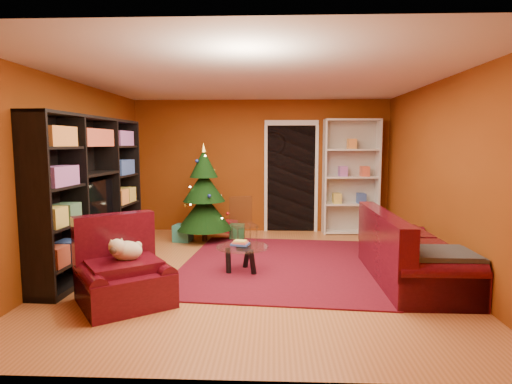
{
  "coord_description": "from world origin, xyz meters",
  "views": [
    {
      "loc": [
        0.25,
        -5.73,
        1.75
      ],
      "look_at": [
        0.0,
        0.4,
        1.05
      ],
      "focal_mm": 30.0,
      "sensor_mm": 36.0,
      "label": 1
    }
  ],
  "objects_px": {
    "white_bookshelf": "(351,177)",
    "coffee_table": "(243,259)",
    "gift_box_teal": "(183,233)",
    "gift_box_green": "(237,232)",
    "sofa": "(413,247)",
    "rug": "(280,264)",
    "christmas_tree": "(204,194)",
    "gift_box_red": "(230,226)",
    "media_unit": "(91,194)",
    "armchair": "(124,269)",
    "dog": "(127,251)",
    "acrylic_chair": "(244,226)"
  },
  "relations": [
    {
      "from": "white_bookshelf",
      "to": "coffee_table",
      "type": "xyz_separation_m",
      "value": [
        -1.91,
        -2.65,
        -0.92
      ]
    },
    {
      "from": "gift_box_teal",
      "to": "gift_box_green",
      "type": "height_order",
      "value": "gift_box_teal"
    },
    {
      "from": "gift_box_green",
      "to": "white_bookshelf",
      "type": "distance_m",
      "value": 2.44
    },
    {
      "from": "gift_box_green",
      "to": "white_bookshelf",
      "type": "height_order",
      "value": "white_bookshelf"
    },
    {
      "from": "coffee_table",
      "to": "sofa",
      "type": "bearing_deg",
      "value": -7.36
    },
    {
      "from": "rug",
      "to": "christmas_tree",
      "type": "bearing_deg",
      "value": 131.85
    },
    {
      "from": "gift_box_red",
      "to": "white_bookshelf",
      "type": "height_order",
      "value": "white_bookshelf"
    },
    {
      "from": "media_unit",
      "to": "gift_box_teal",
      "type": "distance_m",
      "value": 2.12
    },
    {
      "from": "gift_box_green",
      "to": "armchair",
      "type": "distance_m",
      "value": 3.4
    },
    {
      "from": "gift_box_teal",
      "to": "white_bookshelf",
      "type": "distance_m",
      "value": 3.36
    },
    {
      "from": "rug",
      "to": "gift_box_red",
      "type": "xyz_separation_m",
      "value": [
        -0.96,
        2.25,
        0.11
      ]
    },
    {
      "from": "christmas_tree",
      "to": "dog",
      "type": "xyz_separation_m",
      "value": [
        -0.37,
        -2.99,
        -0.29
      ]
    },
    {
      "from": "rug",
      "to": "coffee_table",
      "type": "height_order",
      "value": "coffee_table"
    },
    {
      "from": "rug",
      "to": "media_unit",
      "type": "distance_m",
      "value": 2.84
    },
    {
      "from": "acrylic_chair",
      "to": "dog",
      "type": "bearing_deg",
      "value": -136.6
    },
    {
      "from": "acrylic_chair",
      "to": "coffee_table",
      "type": "bearing_deg",
      "value": -109.09
    },
    {
      "from": "media_unit",
      "to": "gift_box_red",
      "type": "bearing_deg",
      "value": 58.38
    },
    {
      "from": "gift_box_red",
      "to": "coffee_table",
      "type": "bearing_deg",
      "value": -80.41
    },
    {
      "from": "white_bookshelf",
      "to": "sofa",
      "type": "xyz_separation_m",
      "value": [
        0.27,
        -2.93,
        -0.65
      ]
    },
    {
      "from": "gift_box_green",
      "to": "sofa",
      "type": "bearing_deg",
      "value": -44.0
    },
    {
      "from": "rug",
      "to": "dog",
      "type": "relative_size",
      "value": 8.06
    },
    {
      "from": "white_bookshelf",
      "to": "coffee_table",
      "type": "relative_size",
      "value": 3.17
    },
    {
      "from": "christmas_tree",
      "to": "armchair",
      "type": "relative_size",
      "value": 1.8
    },
    {
      "from": "coffee_table",
      "to": "gift_box_green",
      "type": "bearing_deg",
      "value": 96.91
    },
    {
      "from": "acrylic_chair",
      "to": "sofa",
      "type": "bearing_deg",
      "value": -57.94
    },
    {
      "from": "acrylic_chair",
      "to": "gift_box_teal",
      "type": "bearing_deg",
      "value": 134.76
    },
    {
      "from": "gift_box_green",
      "to": "coffee_table",
      "type": "height_order",
      "value": "coffee_table"
    },
    {
      "from": "gift_box_green",
      "to": "sofa",
      "type": "height_order",
      "value": "sofa"
    },
    {
      "from": "gift_box_teal",
      "to": "acrylic_chair",
      "type": "height_order",
      "value": "acrylic_chair"
    },
    {
      "from": "gift_box_teal",
      "to": "armchair",
      "type": "bearing_deg",
      "value": -89.97
    },
    {
      "from": "christmas_tree",
      "to": "armchair",
      "type": "xyz_separation_m",
      "value": [
        -0.38,
        -3.06,
        -0.47
      ]
    },
    {
      "from": "white_bookshelf",
      "to": "acrylic_chair",
      "type": "distance_m",
      "value": 2.48
    },
    {
      "from": "armchair",
      "to": "gift_box_teal",
      "type": "bearing_deg",
      "value": 54.64
    },
    {
      "from": "christmas_tree",
      "to": "media_unit",
      "type": "bearing_deg",
      "value": -126.71
    },
    {
      "from": "media_unit",
      "to": "armchair",
      "type": "distance_m",
      "value": 1.74
    },
    {
      "from": "gift_box_red",
      "to": "white_bookshelf",
      "type": "bearing_deg",
      "value": 0.52
    },
    {
      "from": "media_unit",
      "to": "dog",
      "type": "xyz_separation_m",
      "value": [
        0.92,
        -1.26,
        -0.48
      ]
    },
    {
      "from": "gift_box_green",
      "to": "dog",
      "type": "xyz_separation_m",
      "value": [
        -0.94,
        -3.18,
        0.44
      ]
    },
    {
      "from": "rug",
      "to": "dog",
      "type": "xyz_separation_m",
      "value": [
        -1.71,
        -1.49,
        0.56
      ]
    },
    {
      "from": "white_bookshelf",
      "to": "armchair",
      "type": "bearing_deg",
      "value": -131.37
    },
    {
      "from": "christmas_tree",
      "to": "white_bookshelf",
      "type": "distance_m",
      "value": 2.85
    },
    {
      "from": "sofa",
      "to": "rug",
      "type": "bearing_deg",
      "value": 68.61
    },
    {
      "from": "sofa",
      "to": "coffee_table",
      "type": "height_order",
      "value": "sofa"
    },
    {
      "from": "white_bookshelf",
      "to": "acrylic_chair",
      "type": "xyz_separation_m",
      "value": [
        -1.98,
        -1.31,
        -0.72
      ]
    },
    {
      "from": "rug",
      "to": "gift_box_green",
      "type": "bearing_deg",
      "value": 114.48
    },
    {
      "from": "rug",
      "to": "dog",
      "type": "bearing_deg",
      "value": -138.97
    },
    {
      "from": "christmas_tree",
      "to": "coffee_table",
      "type": "xyz_separation_m",
      "value": [
        0.82,
        -1.87,
        -0.67
      ]
    },
    {
      "from": "rug",
      "to": "sofa",
      "type": "height_order",
      "value": "sofa"
    },
    {
      "from": "armchair",
      "to": "white_bookshelf",
      "type": "bearing_deg",
      "value": 15.53
    },
    {
      "from": "gift_box_teal",
      "to": "dog",
      "type": "height_order",
      "value": "dog"
    }
  ]
}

